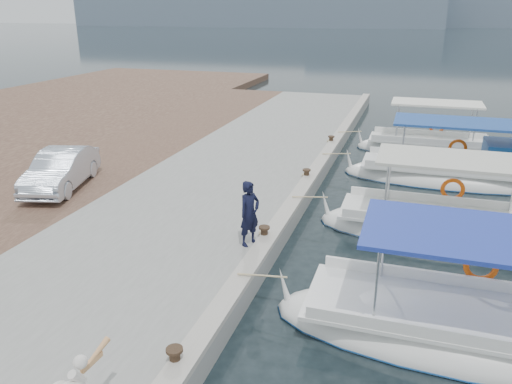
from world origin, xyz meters
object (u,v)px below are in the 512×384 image
Objects in this scene: fishing_caique_d at (451,177)px; fisherman at (250,214)px; fishing_caique_b at (463,334)px; fishing_caique_c at (439,230)px; fishing_caique_e at (428,150)px; parked_car at (61,170)px.

fishing_caique_d is 9.63m from fisherman.
fishing_caique_b and fishing_caique_c have the same top height.
fishing_caique_d is at bearing 83.95° from fishing_caique_c.
parked_car is (-11.33, -9.90, 0.99)m from fishing_caique_e.
fishing_caique_c and fishing_caique_d have the same top height.
fishing_caique_b and fishing_caique_d have the same top height.
fisherman is at bearing -109.59° from fishing_caique_e.
fishing_caique_c is at bearing -88.34° from fishing_caique_e.
fishing_caique_c is at bearing -25.95° from fisherman.
fishing_caique_e is at bearing 92.35° from fishing_caique_b.
fisherman is (-5.06, -8.12, 1.12)m from fishing_caique_d.
fishing_caique_b and fishing_caique_e have the same top height.
fishing_caique_b is at bearing -86.39° from fishing_caique_c.
fisherman is 7.37m from parked_car.
fishing_caique_d and fishing_caique_e have the same top height.
fishing_caique_e is 15.07m from parked_car.
fisherman is at bearing 160.36° from fishing_caique_b.
fishing_caique_d is 2.03× the size of parked_car.
fishing_caique_e is at bearing 101.40° from fishing_caique_d.
parked_car is at bearing -174.86° from fishing_caique_c.
fishing_caique_d is at bearing -2.69° from fisherman.
fishing_caique_e is (-0.56, 13.73, 0.00)m from fishing_caique_b.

